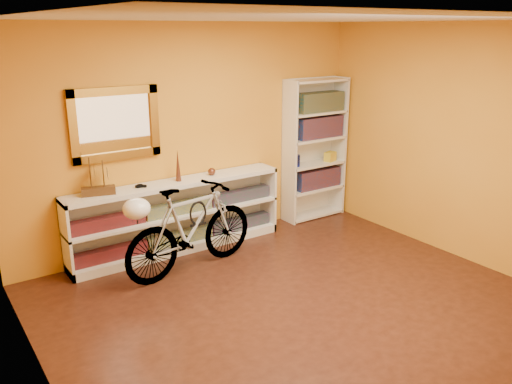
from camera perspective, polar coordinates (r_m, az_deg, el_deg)
floor at (r=5.16m, az=4.48°, el=-12.12°), size 4.50×4.00×0.01m
ceiling at (r=4.50m, az=5.30°, el=18.23°), size 4.50×4.00×0.01m
back_wall at (r=6.30m, az=-6.74°, el=5.97°), size 4.50×0.01×2.60m
left_wall at (r=3.74m, az=-23.17°, el=-3.34°), size 0.01×4.00×2.60m
right_wall at (r=6.30m, az=21.07°, el=4.93°), size 0.01×4.00×2.60m
gilt_mirror at (r=5.85m, az=-14.96°, el=7.12°), size 0.98×0.06×0.78m
wall_socket at (r=7.01m, az=0.15°, el=-1.64°), size 0.09×0.02×0.09m
console_unit at (r=6.23m, az=-8.41°, el=-2.61°), size 2.60×0.35×0.85m
cd_row_lower at (r=6.30m, az=-8.23°, el=-4.84°), size 2.50×0.13×0.14m
cd_row_upper at (r=6.17m, az=-8.37°, el=-1.70°), size 2.50×0.13×0.14m
model_ship at (r=5.73m, az=-16.80°, el=1.66°), size 0.37×0.21×0.41m
toy_car at (r=5.93m, az=-12.31°, el=0.49°), size 0.00×0.00×0.00m
bronze_ornament at (r=6.06m, az=-8.43°, el=2.88°), size 0.06×0.06×0.37m
decorative_orb at (r=6.29m, az=-4.81°, el=2.21°), size 0.09×0.09×0.09m
bookcase at (r=7.20m, az=6.36°, el=4.57°), size 0.90×0.30×1.90m
book_row_a at (r=7.33m, az=6.55°, el=1.53°), size 0.70×0.22×0.26m
book_row_b at (r=7.17m, az=6.75°, el=6.99°), size 0.70×0.22×0.28m
book_row_c at (r=7.12m, az=6.84°, el=9.64°), size 0.70×0.22×0.25m
travel_mug at (r=7.02m, az=4.49°, el=3.39°), size 0.07×0.07×0.16m
red_tin at (r=6.99m, az=5.10°, el=9.34°), size 0.18×0.18×0.20m
yellow_bag at (r=7.36m, az=8.02°, el=3.82°), size 0.19×0.15×0.13m
bicycle at (r=5.68m, az=-7.03°, el=-3.90°), size 0.66×1.70×0.97m
helmet at (r=5.24m, az=-12.78°, el=-1.76°), size 0.27×0.26×0.21m
u_lock at (r=5.68m, az=-6.29°, el=-2.29°), size 0.20×0.02×0.20m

